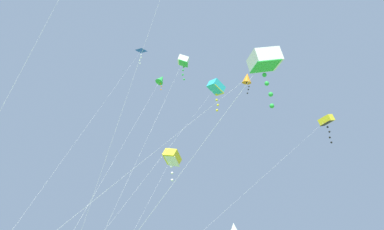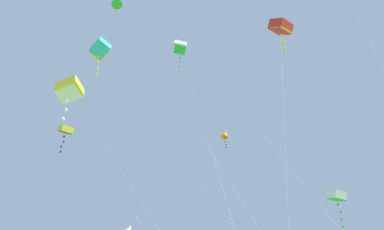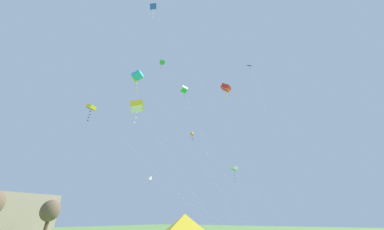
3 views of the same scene
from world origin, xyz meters
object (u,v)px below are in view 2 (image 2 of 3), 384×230
at_px(kite_cyan_box_2, 100,49).
at_px(kite_white_box_3, 180,48).
at_px(kite_yellow_box_5, 66,130).
at_px(kite_red_box_10, 281,27).
at_px(kite_orange_diamond_6, 225,134).
at_px(kite_green_diamond_0, 117,3).
at_px(kite_yellow_box_4, 69,90).
at_px(kite_white_diamond_9, 129,230).
at_px(kite_white_box_8, 336,196).

xyz_separation_m(kite_cyan_box_2, kite_white_box_3, (4.44, -5.33, -1.91)).
relative_size(kite_cyan_box_2, kite_yellow_box_5, 0.90).
height_order(kite_white_box_3, kite_red_box_10, kite_red_box_10).
height_order(kite_cyan_box_2, kite_red_box_10, kite_red_box_10).
xyz_separation_m(kite_white_box_3, kite_orange_diamond_6, (5.38, 2.16, -4.67)).
xyz_separation_m(kite_green_diamond_0, kite_orange_diamond_6, (10.53, 2.23, -6.36)).
height_order(kite_yellow_box_4, kite_red_box_10, kite_red_box_10).
height_order(kite_yellow_box_5, kite_red_box_10, kite_red_box_10).
xyz_separation_m(kite_cyan_box_2, kite_orange_diamond_6, (9.82, -3.17, -6.58)).
xyz_separation_m(kite_orange_diamond_6, kite_red_box_10, (1.71, -5.70, 7.46)).
height_order(kite_yellow_box_5, kite_white_diamond_9, kite_yellow_box_5).
bearing_deg(kite_green_diamond_0, kite_red_box_10, -15.82).
bearing_deg(kite_white_box_8, kite_white_diamond_9, 155.82).
bearing_deg(kite_orange_diamond_6, kite_cyan_box_2, 162.10).
relative_size(kite_white_box_3, kite_red_box_10, 0.87).
relative_size(kite_green_diamond_0, kite_yellow_box_5, 0.89).
height_order(kite_green_diamond_0, kite_white_diamond_9, kite_green_diamond_0).
bearing_deg(kite_orange_diamond_6, kite_white_box_3, -158.18).
bearing_deg(kite_green_diamond_0, kite_white_box_8, -4.89).
height_order(kite_green_diamond_0, kite_cyan_box_2, kite_cyan_box_2).
distance_m(kite_yellow_box_5, kite_white_diamond_9, 19.10).
bearing_deg(kite_white_diamond_9, kite_cyan_box_2, 163.81).
distance_m(kite_yellow_box_4, kite_orange_diamond_6, 12.09).
height_order(kite_cyan_box_2, kite_orange_diamond_6, kite_cyan_box_2).
xyz_separation_m(kite_orange_diamond_6, kite_white_box_8, (6.74, -3.71, -4.86)).
relative_size(kite_cyan_box_2, kite_white_box_8, 2.00).
bearing_deg(kite_cyan_box_2, kite_red_box_10, -37.56).
bearing_deg(kite_white_box_3, kite_green_diamond_0, -179.17).
bearing_deg(kite_white_box_8, kite_red_box_10, -158.36).
bearing_deg(kite_white_box_3, kite_yellow_box_4, 164.45).
relative_size(kite_yellow_box_4, kite_orange_diamond_6, 0.99).
xyz_separation_m(kite_white_box_8, kite_red_box_10, (-5.02, -1.99, 12.32)).
bearing_deg(kite_yellow_box_4, kite_white_box_3, -15.55).
xyz_separation_m(kite_green_diamond_0, kite_white_box_3, (5.15, 0.07, -1.69)).
distance_m(kite_cyan_box_2, kite_orange_diamond_6, 12.24).
distance_m(kite_cyan_box_2, kite_yellow_box_5, 12.67).
distance_m(kite_cyan_box_2, kite_yellow_box_4, 8.24).
relative_size(kite_cyan_box_2, kite_white_box_3, 1.10).
relative_size(kite_green_diamond_0, kite_cyan_box_2, 0.98).
bearing_deg(kite_white_diamond_9, kite_green_diamond_0, -133.76).
bearing_deg(kite_red_box_10, kite_yellow_box_5, 116.46).
xyz_separation_m(kite_white_box_3, kite_yellow_box_4, (-6.69, 1.86, -5.22)).
bearing_deg(kite_white_box_8, kite_white_box_3, 172.70).
bearing_deg(kite_white_diamond_9, kite_red_box_10, -44.33).
bearing_deg(kite_white_diamond_9, kite_white_box_3, -77.65).
bearing_deg(kite_green_diamond_0, kite_orange_diamond_6, 11.96).
bearing_deg(kite_white_box_3, kite_red_box_10, -26.53).
xyz_separation_m(kite_cyan_box_2, kite_white_diamond_9, (3.49, -1.01, -14.29)).
distance_m(kite_white_box_3, kite_yellow_box_5, 18.29).
height_order(kite_cyan_box_2, kite_white_box_3, kite_cyan_box_2).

